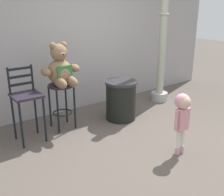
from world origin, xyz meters
TOP-DOWN VIEW (x-y plane):
  - ground_plane at (0.00, 0.00)m, footprint 24.00×24.00m
  - building_wall at (0.00, 2.11)m, footprint 6.92×0.30m
  - bar_stool_with_teddy at (-0.88, 1.30)m, footprint 0.41×0.41m
  - teddy_bear at (-0.88, 1.27)m, footprint 0.64×0.58m
  - child_walking at (0.06, -0.46)m, footprint 0.28×0.22m
  - trash_bin at (0.15, 1.00)m, footprint 0.58×0.58m
  - lamppost at (1.47, 1.30)m, footprint 0.36×0.36m
  - bar_chair_empty at (-1.50, 1.19)m, footprint 0.42×0.42m

SIDE VIEW (x-z plane):
  - ground_plane at x=0.00m, z-range 0.00..0.00m
  - trash_bin at x=0.15m, z-range 0.00..0.73m
  - bar_stool_with_teddy at x=-0.88m, z-range 0.17..0.94m
  - child_walking at x=0.06m, z-range 0.20..1.09m
  - bar_chair_empty at x=-1.50m, z-range 0.10..1.25m
  - teddy_bear at x=-0.88m, z-range 0.68..1.37m
  - lamppost at x=1.47m, z-range -0.30..2.87m
  - building_wall at x=0.00m, z-range 0.00..3.88m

